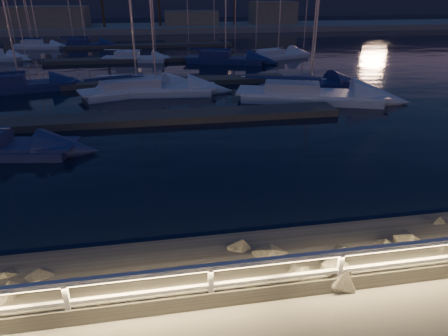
{
  "coord_description": "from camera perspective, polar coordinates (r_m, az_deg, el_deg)",
  "views": [
    {
      "loc": [
        0.09,
        -6.86,
        6.4
      ],
      "look_at": [
        2.0,
        4.0,
        1.49
      ],
      "focal_mm": 32.0,
      "sensor_mm": 36.0,
      "label": 1
    }
  ],
  "objects": [
    {
      "name": "sailboat_m",
      "position": [
        60.01,
        -25.09,
        15.57
      ],
      "size": [
        6.78,
        3.17,
        11.2
      ],
      "rotation": [
        0.0,
        0.0,
        -0.2
      ],
      "color": "silver",
      "rests_on": "ground"
    },
    {
      "name": "sailboat_c",
      "position": [
        30.57,
        -12.7,
        11.03
      ],
      "size": [
        8.51,
        4.93,
        13.96
      ],
      "rotation": [
        0.0,
        0.0,
        0.34
      ],
      "color": "silver",
      "rests_on": "ground"
    },
    {
      "name": "guard_rail",
      "position": [
        8.87,
        -9.03,
        -15.68
      ],
      "size": [
        44.11,
        0.12,
        1.06
      ],
      "color": "white",
      "rests_on": "ground"
    },
    {
      "name": "sailboat_d",
      "position": [
        28.66,
        11.67,
        10.36
      ],
      "size": [
        10.41,
        6.01,
        17.02
      ],
      "rotation": [
        0.0,
        0.0,
        -0.34
      ],
      "color": "silver",
      "rests_on": "ground"
    },
    {
      "name": "floating_docks",
      "position": [
        39.94,
        -10.25,
        13.84
      ],
      "size": [
        22.0,
        36.0,
        0.4
      ],
      "color": "#5C564C",
      "rests_on": "ground"
    },
    {
      "name": "far_shore",
      "position": [
        81.14,
        -10.7,
        19.31
      ],
      "size": [
        160.0,
        14.0,
        5.2
      ],
      "color": "gray",
      "rests_on": "ground"
    },
    {
      "name": "harbor_water",
      "position": [
        38.79,
        -10.17,
        12.7
      ],
      "size": [
        400.0,
        440.0,
        0.6
      ],
      "color": "black",
      "rests_on": "ground"
    },
    {
      "name": "sailboat_g",
      "position": [
        30.32,
        -10.13,
        11.17
      ],
      "size": [
        8.85,
        3.38,
        14.67
      ],
      "rotation": [
        0.0,
        0.0,
        -0.09
      ],
      "color": "silver",
      "rests_on": "ground"
    },
    {
      "name": "sailboat_l",
      "position": [
        46.89,
        7.48,
        15.72
      ],
      "size": [
        7.86,
        4.81,
        12.91
      ],
      "rotation": [
        0.0,
        0.0,
        0.38
      ],
      "color": "silver",
      "rests_on": "ground"
    },
    {
      "name": "sailboat_f",
      "position": [
        34.67,
        -27.44,
        10.47
      ],
      "size": [
        8.15,
        3.82,
        13.41
      ],
      "rotation": [
        0.0,
        0.0,
        0.2
      ],
      "color": "navy",
      "rests_on": "ground"
    },
    {
      "name": "ground",
      "position": [
        9.38,
        -8.27,
        -19.3
      ],
      "size": [
        400.0,
        400.0,
        0.0
      ],
      "primitive_type": "plane",
      "color": "gray",
      "rests_on": "ground"
    },
    {
      "name": "sailboat_n",
      "position": [
        59.2,
        -19.33,
        16.36
      ],
      "size": [
        7.41,
        2.91,
        12.31
      ],
      "rotation": [
        0.0,
        0.0,
        -0.1
      ],
      "color": "navy",
      "rests_on": "ground"
    },
    {
      "name": "sailboat_k",
      "position": [
        43.57,
        -0.09,
        15.36
      ],
      "size": [
        8.87,
        5.28,
        14.58
      ],
      "rotation": [
        0.0,
        0.0,
        -0.36
      ],
      "color": "navy",
      "rests_on": "ground"
    },
    {
      "name": "sailboat_j",
      "position": [
        45.51,
        -12.76,
        15.12
      ],
      "size": [
        7.05,
        3.18,
        11.62
      ],
      "rotation": [
        0.0,
        0.0,
        -0.18
      ],
      "color": "silver",
      "rests_on": "ground"
    },
    {
      "name": "sailboat_h",
      "position": [
        32.06,
        11.77,
        11.64
      ],
      "size": [
        8.0,
        4.03,
        13.04
      ],
      "rotation": [
        0.0,
        0.0,
        0.24
      ],
      "color": "navy",
      "rests_on": "ground"
    }
  ]
}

